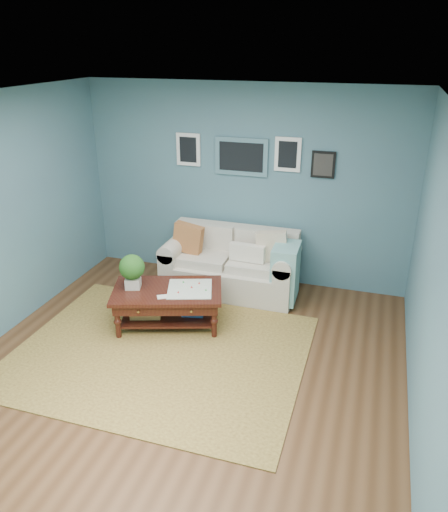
% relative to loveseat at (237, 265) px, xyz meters
% --- Properties ---
extents(room_shell, '(5.00, 5.02, 2.70)m').
position_rel_loveseat_xyz_m(room_shell, '(-0.03, -1.97, 0.98)').
color(room_shell, brown).
rests_on(room_shell, ground).
extents(area_rug, '(3.13, 2.51, 0.01)m').
position_rel_loveseat_xyz_m(area_rug, '(-0.38, -1.71, -0.38)').
color(area_rug, brown).
rests_on(area_rug, ground).
extents(loveseat, '(1.83, 0.83, 0.94)m').
position_rel_loveseat_xyz_m(loveseat, '(0.00, 0.00, 0.00)').
color(loveseat, beige).
rests_on(loveseat, ground).
extents(coffee_table, '(1.45, 1.11, 0.89)m').
position_rel_loveseat_xyz_m(coffee_table, '(-0.59, -1.13, 0.01)').
color(coffee_table, black).
rests_on(coffee_table, ground).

